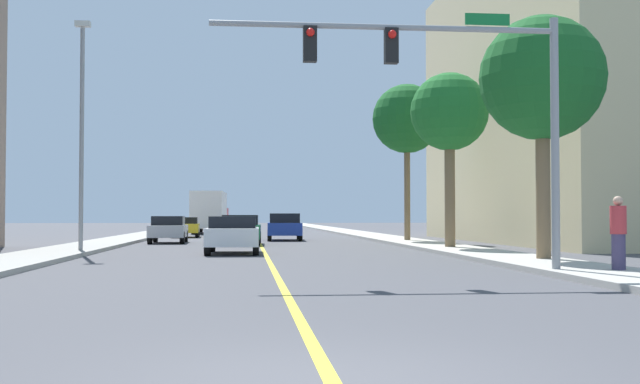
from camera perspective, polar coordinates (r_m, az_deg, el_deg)
ground at (r=48.49m, az=-4.75°, el=-3.45°), size 192.00×192.00×0.00m
sidewalk_left at (r=48.97m, az=-13.72°, el=-3.31°), size 2.60×168.00×0.15m
sidewalk_right at (r=49.20m, az=4.17°, el=-3.34°), size 2.60×168.00×0.15m
lane_marking_center at (r=48.49m, az=-4.75°, el=-3.45°), size 0.16×144.00×0.01m
building_right_near at (r=44.72m, az=21.51°, el=6.61°), size 15.54×24.29×15.71m
traffic_signal_mast at (r=18.65m, az=9.94°, el=8.14°), size 8.42×0.36×6.16m
street_lamp at (r=29.76m, az=-17.42°, el=4.90°), size 0.56×0.28×8.55m
palm_near at (r=24.07m, az=16.31°, el=8.07°), size 3.75×3.75×7.30m
palm_mid at (r=32.02m, az=9.68°, el=5.80°), size 3.23×3.23×7.19m
palm_far at (r=40.45m, az=6.54°, el=5.42°), size 3.64×3.64×8.20m
car_green at (r=37.21m, az=-5.98°, el=-2.80°), size 2.07×4.44×1.45m
car_white at (r=28.77m, az=-6.54°, el=-3.15°), size 2.00×4.09×1.40m
car_blue at (r=43.79m, az=-2.67°, el=-2.59°), size 2.09×4.44×1.55m
car_silver at (r=40.20m, az=-11.29°, el=-2.74°), size 1.86×3.83×1.40m
car_yellow at (r=50.60m, az=-10.04°, el=-2.58°), size 1.90×4.11×1.31m
delivery_truck at (r=61.02m, az=-8.25°, el=-1.47°), size 2.70×9.06×3.27m
pedestrian at (r=19.39m, az=21.46°, el=-2.87°), size 0.38×0.38×1.75m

